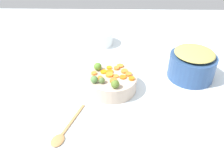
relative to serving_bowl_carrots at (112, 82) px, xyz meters
name	(u,v)px	position (x,y,z in m)	size (l,w,h in m)	color
tabletop	(119,89)	(-0.01, 0.04, -0.05)	(2.40, 2.40, 0.02)	silver
serving_bowl_carrots	(112,82)	(0.00, 0.00, 0.00)	(0.25, 0.25, 0.08)	#C0A995
metal_pot	(191,66)	(-0.12, 0.43, 0.03)	(0.24, 0.24, 0.13)	navy
stuffing_mound	(195,53)	(-0.12, 0.43, 0.11)	(0.21, 0.21, 0.03)	tan
carrot_slice_0	(117,68)	(-0.06, 0.02, 0.05)	(0.03, 0.03, 0.01)	orange
carrot_slice_1	(124,71)	(-0.04, 0.06, 0.05)	(0.03, 0.03, 0.01)	orange
carrot_slice_2	(132,78)	(0.03, 0.10, 0.05)	(0.03, 0.03, 0.01)	orange
carrot_slice_3	(123,77)	(0.01, 0.05, 0.04)	(0.03, 0.03, 0.01)	orange
carrot_slice_4	(109,68)	(-0.07, -0.02, 0.04)	(0.03, 0.03, 0.01)	orange
carrot_slice_5	(120,66)	(-0.09, 0.04, 0.04)	(0.03, 0.03, 0.01)	orange
carrot_slice_6	(116,76)	(0.01, 0.02, 0.04)	(0.03, 0.03, 0.01)	orange
carrot_slice_7	(109,75)	(0.00, -0.01, 0.05)	(0.04, 0.04, 0.01)	orange
carrot_slice_8	(110,72)	(-0.04, -0.01, 0.04)	(0.03, 0.03, 0.01)	orange
carrot_slice_9	(113,81)	(0.05, 0.01, 0.05)	(0.04, 0.04, 0.01)	orange
carrot_slice_10	(94,73)	(-0.02, -0.09, 0.04)	(0.03, 0.03, 0.01)	orange
carrot_slice_11	(104,72)	(-0.03, -0.04, 0.04)	(0.03, 0.03, 0.01)	orange
carrot_slice_12	(100,78)	(0.02, -0.06, 0.05)	(0.02, 0.02, 0.01)	orange
carrot_slice_13	(129,74)	(-0.01, 0.08, 0.05)	(0.03, 0.03, 0.01)	orange
brussels_sprout_0	(94,79)	(0.05, -0.08, 0.06)	(0.04, 0.04, 0.04)	#537E3F
brussels_sprout_1	(98,67)	(-0.06, -0.08, 0.06)	(0.04, 0.04, 0.04)	#56882C
brussels_sprout_2	(102,80)	(0.06, -0.05, 0.06)	(0.03, 0.03, 0.03)	#526F37
brussels_sprout_3	(115,84)	(0.09, 0.02, 0.06)	(0.04, 0.04, 0.04)	#557128
wooden_spoon	(63,134)	(0.31, -0.20, -0.03)	(0.25, 0.12, 0.01)	#B5814C
casserole_dish	(99,38)	(-0.50, -0.10, 0.01)	(0.18, 0.18, 0.09)	white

